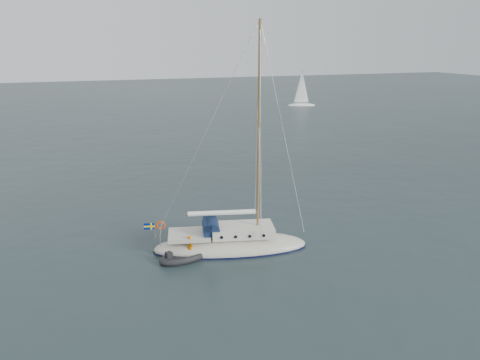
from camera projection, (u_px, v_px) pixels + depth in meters
name	position (u px, v px, depth m)	size (l,w,h in m)	color
ground	(259.00, 230.00, 33.93)	(300.00, 300.00, 0.00)	black
sailboat	(231.00, 233.00, 30.43)	(10.57, 3.16, 15.05)	beige
dinghy	(196.00, 231.00, 33.16)	(2.89, 1.30, 0.41)	#49494E
rib	(187.00, 254.00, 29.41)	(3.88, 1.77, 1.50)	black
distant_yacht_b	(302.00, 90.00, 100.02)	(6.07, 3.24, 8.05)	white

